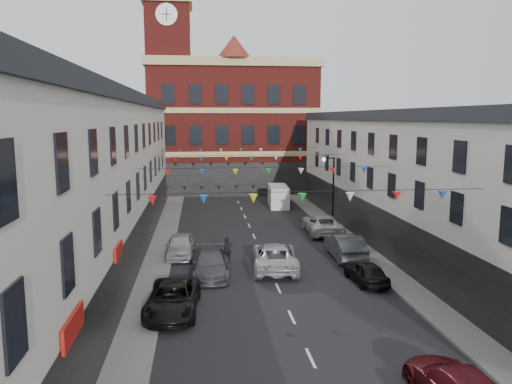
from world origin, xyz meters
name	(u,v)px	position (x,y,z in m)	size (l,w,h in m)	color
ground	(278,288)	(0.00, 0.00, 0.00)	(160.00, 160.00, 0.00)	black
pavement_left	(152,280)	(-6.90, 2.00, 0.07)	(1.80, 64.00, 0.15)	#605E5B
pavement_right	(387,271)	(6.90, 2.00, 0.07)	(1.80, 64.00, 0.15)	#605E5B
terrace_left	(52,192)	(-11.78, 1.00, 5.35)	(8.40, 56.00, 10.70)	beige
terrace_right	(478,194)	(11.78, 1.00, 4.85)	(8.40, 56.00, 9.70)	silver
civic_building	(232,126)	(0.00, 37.95, 8.14)	(20.60, 13.30, 18.50)	maroon
clock_tower	(169,68)	(-7.50, 35.00, 14.93)	(5.60, 5.60, 30.00)	maroon
distant_hill	(200,142)	(-4.00, 62.00, 5.00)	(40.00, 14.00, 10.00)	#335226
street_lamp	(330,182)	(6.55, 14.00, 3.90)	(1.10, 0.36, 6.00)	black
car_left_c	(173,299)	(-5.50, -2.87, 0.71)	(2.36, 5.11, 1.42)	black
car_left_d	(210,264)	(-3.60, 2.65, 0.72)	(2.02, 4.98, 1.44)	#45464E
car_left_e	(180,245)	(-5.50, 6.99, 0.76)	(1.79, 4.44, 1.51)	#93969B
car_right_d	(366,272)	(5.01, 0.25, 0.64)	(1.50, 3.74, 1.27)	black
car_right_e	(345,246)	(5.28, 5.24, 0.83)	(1.75, 5.01, 1.65)	#44484B
car_right_f	(322,224)	(5.50, 12.38, 0.78)	(2.59, 5.62, 1.56)	silver
moving_car	(275,256)	(0.36, 3.53, 0.80)	(2.65, 5.76, 1.60)	#AEAFB5
white_van	(278,196)	(3.97, 24.99, 1.08)	(1.88, 4.88, 2.16)	silver
pedestrian	(227,250)	(-2.44, 5.44, 0.79)	(0.58, 0.38, 1.58)	black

